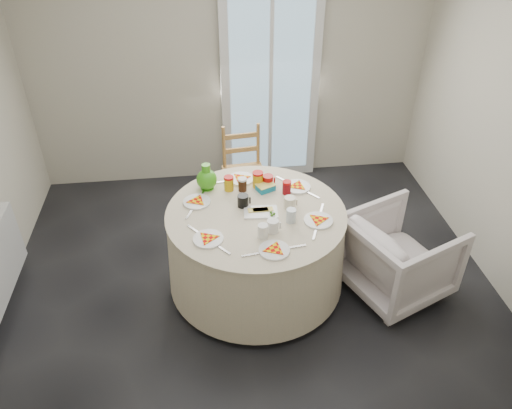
{
  "coord_description": "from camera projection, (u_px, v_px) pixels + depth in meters",
  "views": [
    {
      "loc": [
        -0.33,
        -2.83,
        2.94
      ],
      "look_at": [
        0.04,
        0.21,
        0.8
      ],
      "focal_mm": 35.0,
      "sensor_mm": 36.0,
      "label": 1
    }
  ],
  "objects": [
    {
      "name": "armchair",
      "position": [
        399.0,
        251.0,
        3.93
      ],
      "size": [
        0.92,
        0.94,
        0.75
      ],
      "primitive_type": "imported",
      "rotation": [
        0.0,
        0.0,
        1.98
      ],
      "color": "silver",
      "rests_on": "floor"
    },
    {
      "name": "floor",
      "position": [
        254.0,
        301.0,
        4.02
      ],
      "size": [
        4.0,
        4.0,
        0.0
      ],
      "primitive_type": "plane",
      "color": "black",
      "rests_on": "ground"
    },
    {
      "name": "butter_tub",
      "position": [
        266.0,
        185.0,
        3.99
      ],
      "size": [
        0.17,
        0.15,
        0.06
      ],
      "primitive_type": "cube",
      "rotation": [
        0.0,
        0.0,
        0.42
      ],
      "color": "#107FA1",
      "rests_on": "table"
    },
    {
      "name": "jar_cluster",
      "position": [
        256.0,
        182.0,
        3.95
      ],
      "size": [
        0.57,
        0.41,
        0.15
      ],
      "primitive_type": null,
      "rotation": [
        0.0,
        0.0,
        0.32
      ],
      "color": "#B05E29",
      "rests_on": "table"
    },
    {
      "name": "mugs_glasses",
      "position": [
        269.0,
        205.0,
        3.71
      ],
      "size": [
        0.81,
        0.81,
        0.12
      ],
      "primitive_type": null,
      "rotation": [
        0.0,
        0.0,
        -0.31
      ],
      "color": "gray",
      "rests_on": "table"
    },
    {
      "name": "table",
      "position": [
        256.0,
        248.0,
        3.98
      ],
      "size": [
        1.41,
        1.41,
        0.71
      ],
      "primitive_type": "cylinder",
      "color": "beige",
      "rests_on": "floor"
    },
    {
      "name": "green_pitcher",
      "position": [
        206.0,
        174.0,
        3.97
      ],
      "size": [
        0.17,
        0.17,
        0.22
      ],
      "primitive_type": null,
      "rotation": [
        0.0,
        0.0,
        0.04
      ],
      "color": "#3AA118",
      "rests_on": "table"
    },
    {
      "name": "place_settings",
      "position": [
        256.0,
        208.0,
        3.75
      ],
      "size": [
        1.32,
        1.32,
        0.02
      ],
      "primitive_type": null,
      "rotation": [
        0.0,
        0.0,
        0.14
      ],
      "color": "white",
      "rests_on": "table"
    },
    {
      "name": "cheese_platter",
      "position": [
        261.0,
        208.0,
        3.74
      ],
      "size": [
        0.27,
        0.18,
        0.03
      ],
      "primitive_type": null,
      "rotation": [
        0.0,
        0.0,
        -0.08
      ],
      "color": "silver",
      "rests_on": "table"
    },
    {
      "name": "wooden_chair",
      "position": [
        245.0,
        170.0,
        4.79
      ],
      "size": [
        0.43,
        0.41,
        0.88
      ],
      "primitive_type": null,
      "rotation": [
        0.0,
        0.0,
        0.1
      ],
      "color": "tan",
      "rests_on": "floor"
    },
    {
      "name": "wall_back",
      "position": [
        230.0,
        60.0,
        4.9
      ],
      "size": [
        4.0,
        0.02,
        2.6
      ],
      "primitive_type": "cube",
      "color": "#BCB5A3",
      "rests_on": "floor"
    },
    {
      "name": "glass_door",
      "position": [
        270.0,
        84.0,
        5.05
      ],
      "size": [
        1.0,
        0.08,
        2.1
      ],
      "primitive_type": "cube",
      "color": "silver",
      "rests_on": "floor"
    }
  ]
}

